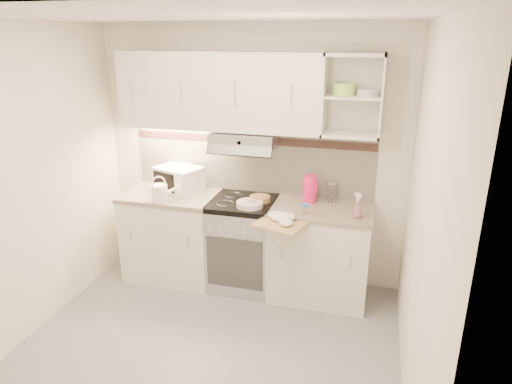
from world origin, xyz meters
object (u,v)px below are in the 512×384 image
(electric_range, at_px, (243,243))
(watering_can, at_px, (161,192))
(plate_stack, at_px, (250,204))
(pink_pitcher, at_px, (310,189))
(glass_jar, at_px, (331,191))
(cutting_board, at_px, (281,224))
(spray_bottle, at_px, (357,207))
(microwave, at_px, (179,179))

(electric_range, bearing_deg, watering_can, -163.75)
(electric_range, relative_size, plate_stack, 3.66)
(pink_pitcher, distance_m, glass_jar, 0.20)
(watering_can, relative_size, glass_jar, 1.46)
(plate_stack, height_order, cutting_board, plate_stack)
(electric_range, relative_size, pink_pitcher, 3.52)
(pink_pitcher, distance_m, spray_bottle, 0.53)
(microwave, relative_size, spray_bottle, 2.16)
(microwave, height_order, cutting_board, microwave)
(cutting_board, bearing_deg, plate_stack, 161.64)
(glass_jar, bearing_deg, cutting_board, -120.89)
(microwave, relative_size, watering_can, 1.84)
(plate_stack, bearing_deg, cutting_board, -35.17)
(pink_pitcher, height_order, glass_jar, pink_pitcher)
(pink_pitcher, height_order, cutting_board, pink_pitcher)
(plate_stack, distance_m, cutting_board, 0.43)
(spray_bottle, bearing_deg, cutting_board, -178.42)
(electric_range, height_order, microwave, microwave)
(pink_pitcher, relative_size, glass_jar, 1.32)
(microwave, bearing_deg, spray_bottle, 12.28)
(watering_can, distance_m, plate_stack, 0.85)
(watering_can, bearing_deg, electric_range, -6.42)
(electric_range, bearing_deg, cutting_board, -40.07)
(microwave, bearing_deg, glass_jar, 24.09)
(glass_jar, distance_m, cutting_board, 0.69)
(watering_can, relative_size, cutting_board, 0.71)
(microwave, relative_size, cutting_board, 1.31)
(pink_pitcher, bearing_deg, electric_range, -161.36)
(microwave, relative_size, pink_pitcher, 2.02)
(plate_stack, bearing_deg, pink_pitcher, 27.64)
(plate_stack, bearing_deg, electric_range, 127.86)
(plate_stack, height_order, spray_bottle, spray_bottle)
(watering_can, relative_size, spray_bottle, 1.17)
(pink_pitcher, bearing_deg, cutting_board, -100.55)
(watering_can, bearing_deg, microwave, 60.52)
(spray_bottle, bearing_deg, pink_pitcher, 129.18)
(microwave, bearing_deg, plate_stack, 3.50)
(electric_range, bearing_deg, plate_stack, -52.14)
(glass_jar, bearing_deg, microwave, -176.82)
(microwave, xyz_separation_m, cutting_board, (1.16, -0.50, -0.15))
(watering_can, bearing_deg, cutting_board, -30.58)
(microwave, distance_m, spray_bottle, 1.79)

